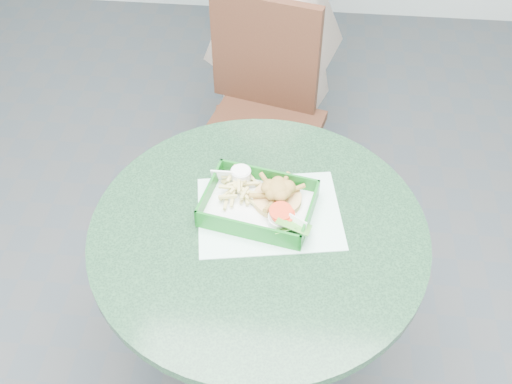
# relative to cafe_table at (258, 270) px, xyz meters

# --- Properties ---
(floor) EXTENTS (4.00, 5.00, 0.02)m
(floor) POSITION_rel_cafe_table_xyz_m (0.00, 0.00, -0.58)
(floor) COLOR #303335
(floor) RESTS_ON ground
(cafe_table) EXTENTS (0.91, 0.91, 0.75)m
(cafe_table) POSITION_rel_cafe_table_xyz_m (0.00, 0.00, 0.00)
(cafe_table) COLOR black
(cafe_table) RESTS_ON floor
(dining_chair) EXTENTS (0.43, 0.43, 0.93)m
(dining_chair) POSITION_rel_cafe_table_xyz_m (-0.06, 0.82, -0.05)
(dining_chair) COLOR #523622
(dining_chair) RESTS_ON floor
(placemat) EXTENTS (0.43, 0.35, 0.00)m
(placemat) POSITION_rel_cafe_table_xyz_m (0.02, 0.05, 0.17)
(placemat) COLOR silver
(placemat) RESTS_ON cafe_table
(food_basket) EXTENTS (0.29, 0.21, 0.06)m
(food_basket) POSITION_rel_cafe_table_xyz_m (-0.01, 0.06, 0.19)
(food_basket) COLOR #10631A
(food_basket) RESTS_ON placemat
(crab_sandwich) EXTENTS (0.13, 0.13, 0.08)m
(crab_sandwich) POSITION_rel_cafe_table_xyz_m (0.04, 0.10, 0.22)
(crab_sandwich) COLOR tan
(crab_sandwich) RESTS_ON food_basket
(fries_pile) EXTENTS (0.11, 0.12, 0.04)m
(fries_pile) POSITION_rel_cafe_table_xyz_m (-0.08, 0.10, 0.21)
(fries_pile) COLOR #D0C16C
(fries_pile) RESTS_ON food_basket
(sauce_ramekin) EXTENTS (0.06, 0.06, 0.03)m
(sauce_ramekin) POSITION_rel_cafe_table_xyz_m (-0.08, 0.14, 0.22)
(sauce_ramekin) COLOR silver
(sauce_ramekin) RESTS_ON food_basket
(garnish_cup) EXTENTS (0.11, 0.11, 0.04)m
(garnish_cup) POSITION_rel_cafe_table_xyz_m (0.08, 0.02, 0.21)
(garnish_cup) COLOR white
(garnish_cup) RESTS_ON food_basket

